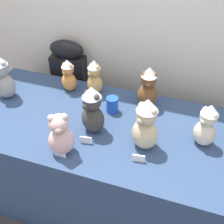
# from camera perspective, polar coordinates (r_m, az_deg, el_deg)

# --- Properties ---
(wall_back) EXTENTS (7.00, 0.08, 2.60)m
(wall_back) POSITION_cam_1_polar(r_m,az_deg,el_deg) (2.10, 6.17, 19.85)
(wall_back) COLOR silver
(wall_back) RESTS_ON ground_plane
(display_table) EXTENTS (1.98, 0.83, 0.78)m
(display_table) POSITION_cam_1_polar(r_m,az_deg,el_deg) (2.10, 0.00, -10.73)
(display_table) COLOR navy
(display_table) RESTS_ON ground_plane
(instrument_case) EXTENTS (0.29, 0.14, 1.03)m
(instrument_case) POSITION_cam_1_polar(r_m,az_deg,el_deg) (2.54, -8.05, 3.52)
(instrument_case) COLOR black
(instrument_case) RESTS_ON ground_plane
(teddy_bear_chestnut) EXTENTS (0.16, 0.14, 0.30)m
(teddy_bear_chestnut) POSITION_cam_1_polar(r_m,az_deg,el_deg) (1.91, 7.18, 4.83)
(teddy_bear_chestnut) COLOR brown
(teddy_bear_chestnut) RESTS_ON display_table
(teddy_bear_charcoal) EXTENTS (0.19, 0.17, 0.33)m
(teddy_bear_charcoal) POSITION_cam_1_polar(r_m,az_deg,el_deg) (1.69, -3.92, 0.37)
(teddy_bear_charcoal) COLOR #383533
(teddy_bear_charcoal) RESTS_ON display_table
(teddy_bear_honey) EXTENTS (0.15, 0.14, 0.27)m
(teddy_bear_honey) POSITION_cam_1_polar(r_m,az_deg,el_deg) (2.03, -3.52, 6.87)
(teddy_bear_honey) COLOR tan
(teddy_bear_honey) RESTS_ON display_table
(teddy_bear_ash) EXTENTS (0.16, 0.14, 0.33)m
(teddy_bear_ash) POSITION_cam_1_polar(r_m,az_deg,el_deg) (2.10, -20.96, 6.44)
(teddy_bear_ash) COLOR gray
(teddy_bear_ash) RESTS_ON display_table
(teddy_bear_sand) EXTENTS (0.20, 0.18, 0.34)m
(teddy_bear_sand) POSITION_cam_1_polar(r_m,az_deg,el_deg) (1.59, 6.71, -2.53)
(teddy_bear_sand) COLOR #CCB78E
(teddy_bear_sand) RESTS_ON display_table
(teddy_bear_ginger) EXTENTS (0.13, 0.12, 0.25)m
(teddy_bear_ginger) POSITION_cam_1_polar(r_m,az_deg,el_deg) (2.08, -8.66, 7.14)
(teddy_bear_ginger) COLOR #D17F3D
(teddy_bear_ginger) RESTS_ON display_table
(teddy_bear_blush) EXTENTS (0.18, 0.17, 0.28)m
(teddy_bear_blush) POSITION_cam_1_polar(r_m,az_deg,el_deg) (1.59, -10.20, -4.65)
(teddy_bear_blush) COLOR beige
(teddy_bear_blush) RESTS_ON display_table
(teddy_bear_cream) EXTENTS (0.17, 0.16, 0.29)m
(teddy_bear_cream) POSITION_cam_1_polar(r_m,az_deg,el_deg) (1.70, 18.24, -2.57)
(teddy_bear_cream) COLOR beige
(teddy_bear_cream) RESTS_ON display_table
(party_cup_blue) EXTENTS (0.08, 0.08, 0.11)m
(party_cup_blue) POSITION_cam_1_polar(r_m,az_deg,el_deg) (1.89, 0.05, 1.46)
(party_cup_blue) COLOR blue
(party_cup_blue) RESTS_ON display_table
(name_card_front_left) EXTENTS (0.07, 0.02, 0.05)m
(name_card_front_left) POSITION_cam_1_polar(r_m,az_deg,el_deg) (1.60, 5.29, -9.17)
(name_card_front_left) COLOR white
(name_card_front_left) RESTS_ON display_table
(name_card_front_middle) EXTENTS (0.07, 0.01, 0.05)m
(name_card_front_middle) POSITION_cam_1_polar(r_m,az_deg,el_deg) (1.65, -10.33, -8.05)
(name_card_front_middle) COLOR white
(name_card_front_middle) RESTS_ON display_table
(name_card_front_right) EXTENTS (0.07, 0.02, 0.05)m
(name_card_front_right) POSITION_cam_1_polar(r_m,az_deg,el_deg) (1.70, -5.20, -5.59)
(name_card_front_right) COLOR white
(name_card_front_right) RESTS_ON display_table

